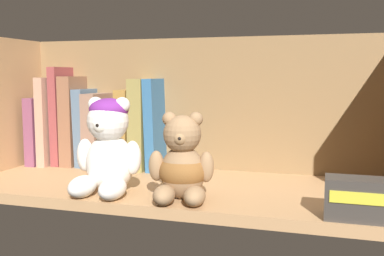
{
  "coord_description": "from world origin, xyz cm",
  "views": [
    {
      "loc": [
        28.35,
        -82.34,
        23.25
      ],
      "look_at": [
        3.3,
        0.0,
        13.37
      ],
      "focal_mm": 41.91,
      "sensor_mm": 36.0,
      "label": 1
    }
  ],
  "objects_px": {
    "teddy_bear_smaller": "(182,165)",
    "book_3": "(77,120)",
    "book_2": "(66,116)",
    "book_0": "(47,130)",
    "book_4": "(89,127)",
    "book_1": "(57,120)",
    "book_8": "(144,124)",
    "book_7": "(130,128)",
    "book_9": "(157,124)",
    "teddy_bear_larger": "(108,148)",
    "small_product_box": "(357,199)",
    "book_6": "(117,134)",
    "book_5": "(102,129)"
  },
  "relations": [
    {
      "from": "book_0",
      "to": "book_4",
      "type": "height_order",
      "value": "book_4"
    },
    {
      "from": "book_7",
      "to": "book_9",
      "type": "xyz_separation_m",
      "value": [
        0.07,
        0.0,
        0.01
      ]
    },
    {
      "from": "book_2",
      "to": "book_3",
      "type": "relative_size",
      "value": 1.1
    },
    {
      "from": "book_4",
      "to": "book_7",
      "type": "relative_size",
      "value": 1.0
    },
    {
      "from": "book_1",
      "to": "book_0",
      "type": "bearing_deg",
      "value": 180.0
    },
    {
      "from": "book_8",
      "to": "teddy_bear_larger",
      "type": "xyz_separation_m",
      "value": [
        0.02,
        -0.23,
        -0.02
      ]
    },
    {
      "from": "book_4",
      "to": "book_5",
      "type": "distance_m",
      "value": 0.04
    },
    {
      "from": "book_7",
      "to": "book_4",
      "type": "bearing_deg",
      "value": 180.0
    },
    {
      "from": "book_5",
      "to": "teddy_bear_larger",
      "type": "distance_m",
      "value": 0.27
    },
    {
      "from": "teddy_bear_smaller",
      "to": "book_1",
      "type": "bearing_deg",
      "value": 149.98
    },
    {
      "from": "book_2",
      "to": "book_3",
      "type": "height_order",
      "value": "book_2"
    },
    {
      "from": "book_3",
      "to": "book_8",
      "type": "bearing_deg",
      "value": 0.0
    },
    {
      "from": "book_2",
      "to": "book_7",
      "type": "bearing_deg",
      "value": 0.0
    },
    {
      "from": "teddy_bear_smaller",
      "to": "book_2",
      "type": "bearing_deg",
      "value": 148.3
    },
    {
      "from": "book_1",
      "to": "book_8",
      "type": "xyz_separation_m",
      "value": [
        0.23,
        0.0,
        -0.0
      ]
    },
    {
      "from": "book_2",
      "to": "book_4",
      "type": "distance_m",
      "value": 0.07
    },
    {
      "from": "book_1",
      "to": "book_5",
      "type": "bearing_deg",
      "value": 0.0
    },
    {
      "from": "teddy_bear_smaller",
      "to": "book_6",
      "type": "bearing_deg",
      "value": 135.9
    },
    {
      "from": "book_2",
      "to": "book_8",
      "type": "xyz_separation_m",
      "value": [
        0.21,
        0.0,
        -0.01
      ]
    },
    {
      "from": "book_7",
      "to": "book_9",
      "type": "distance_m",
      "value": 0.07
    },
    {
      "from": "book_6",
      "to": "teddy_bear_larger",
      "type": "relative_size",
      "value": 0.88
    },
    {
      "from": "book_0",
      "to": "book_9",
      "type": "relative_size",
      "value": 0.78
    },
    {
      "from": "book_3",
      "to": "book_5",
      "type": "bearing_deg",
      "value": 0.0
    },
    {
      "from": "book_0",
      "to": "book_5",
      "type": "xyz_separation_m",
      "value": [
        0.15,
        0.0,
        0.01
      ]
    },
    {
      "from": "book_9",
      "to": "book_0",
      "type": "bearing_deg",
      "value": 180.0
    },
    {
      "from": "book_8",
      "to": "teddy_bear_smaller",
      "type": "relative_size",
      "value": 1.36
    },
    {
      "from": "book_1",
      "to": "book_5",
      "type": "distance_m",
      "value": 0.13
    },
    {
      "from": "book_1",
      "to": "book_9",
      "type": "relative_size",
      "value": 1.01
    },
    {
      "from": "teddy_bear_larger",
      "to": "small_product_box",
      "type": "relative_size",
      "value": 1.87
    },
    {
      "from": "book_9",
      "to": "teddy_bear_larger",
      "type": "relative_size",
      "value": 1.18
    },
    {
      "from": "book_6",
      "to": "book_9",
      "type": "xyz_separation_m",
      "value": [
        0.1,
        0.0,
        0.03
      ]
    },
    {
      "from": "book_3",
      "to": "book_9",
      "type": "distance_m",
      "value": 0.21
    },
    {
      "from": "book_2",
      "to": "book_6",
      "type": "bearing_deg",
      "value": 0.0
    },
    {
      "from": "small_product_box",
      "to": "book_4",
      "type": "bearing_deg",
      "value": 156.24
    },
    {
      "from": "book_5",
      "to": "book_1",
      "type": "bearing_deg",
      "value": 180.0
    },
    {
      "from": "teddy_bear_smaller",
      "to": "book_3",
      "type": "bearing_deg",
      "value": 146.07
    },
    {
      "from": "book_5",
      "to": "book_4",
      "type": "bearing_deg",
      "value": 180.0
    },
    {
      "from": "book_9",
      "to": "small_product_box",
      "type": "height_order",
      "value": "book_9"
    },
    {
      "from": "book_6",
      "to": "book_0",
      "type": "bearing_deg",
      "value": 180.0
    },
    {
      "from": "book_0",
      "to": "small_product_box",
      "type": "bearing_deg",
      "value": -20.16
    },
    {
      "from": "book_0",
      "to": "book_4",
      "type": "distance_m",
      "value": 0.12
    },
    {
      "from": "book_7",
      "to": "small_product_box",
      "type": "bearing_deg",
      "value": -28.24
    },
    {
      "from": "book_4",
      "to": "book_9",
      "type": "height_order",
      "value": "book_9"
    },
    {
      "from": "book_5",
      "to": "small_product_box",
      "type": "relative_size",
      "value": 1.85
    },
    {
      "from": "book_7",
      "to": "book_1",
      "type": "bearing_deg",
      "value": 180.0
    },
    {
      "from": "teddy_bear_larger",
      "to": "small_product_box",
      "type": "distance_m",
      "value": 0.43
    },
    {
      "from": "teddy_bear_smaller",
      "to": "book_0",
      "type": "bearing_deg",
      "value": 151.65
    },
    {
      "from": "book_0",
      "to": "book_6",
      "type": "relative_size",
      "value": 1.05
    },
    {
      "from": "book_5",
      "to": "teddy_bear_smaller",
      "type": "relative_size",
      "value": 1.14
    },
    {
      "from": "book_9",
      "to": "book_3",
      "type": "bearing_deg",
      "value": 180.0
    }
  ]
}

